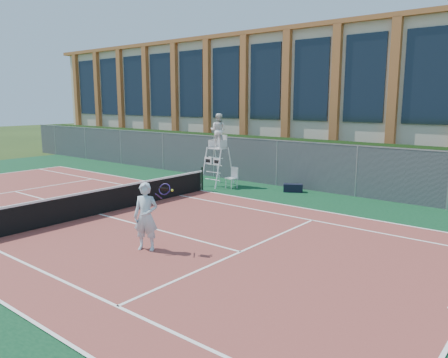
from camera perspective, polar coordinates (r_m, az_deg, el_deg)
The scene contains 12 objects.
ground at distance 16.52m, azimuth -15.96°, elevation -4.54°, with size 120.00×120.00×0.00m, color #233814.
apron at distance 17.09m, azimuth -13.22°, elevation -3.91°, with size 36.00×20.00×0.01m, color #0B331B.
tennis_court at distance 16.51m, azimuth -15.96°, elevation -4.47°, with size 23.77×10.97×0.02m, color brown.
tennis_net at distance 16.39m, azimuth -16.05°, elevation -2.72°, with size 0.10×11.30×1.10m.
fence at distance 22.42m, azimuth 2.57°, elevation 2.51°, with size 40.00×0.06×2.20m, color #595E60, non-canonical shape.
hedge at distance 23.39m, azimuth 4.32°, elevation 2.81°, with size 40.00×1.40×2.20m, color black.
building at distance 30.08m, azimuth 13.19°, elevation 10.02°, with size 45.00×10.60×8.22m.
umpire_chair at distance 21.03m, azimuth -0.76°, elevation 6.08°, with size 0.99×1.52×3.54m.
plastic_chair at distance 20.62m, azimuth 1.17°, elevation 0.42°, with size 0.51×0.51×0.99m.
sports_bag_near at distance 20.03m, azimuth 9.00°, elevation -1.16°, with size 0.86×0.34×0.37m, color black.
sports_bag_far at distance 20.33m, azimuth 9.00°, elevation -1.15°, with size 0.64×0.28×0.26m, color black.
tennis_player at distance 12.12m, azimuth -10.15°, elevation -4.83°, with size 1.10×0.82×1.88m.
Camera 1 is at (13.17, -9.09, 4.08)m, focal length 35.00 mm.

